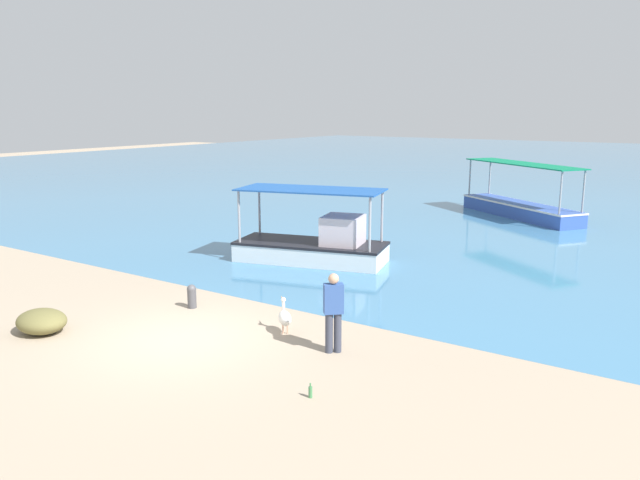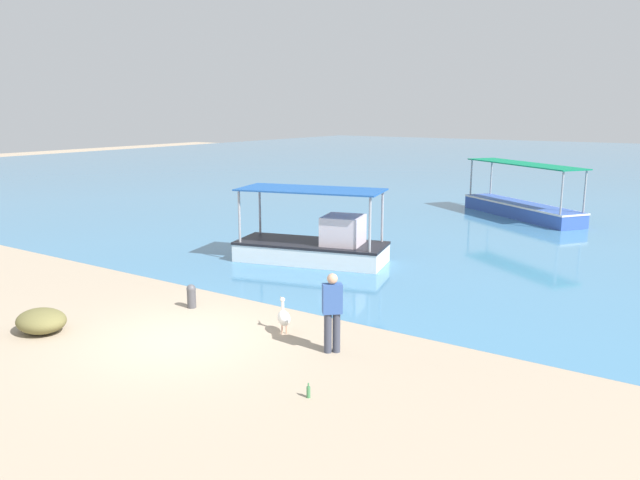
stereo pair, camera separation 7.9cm
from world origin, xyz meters
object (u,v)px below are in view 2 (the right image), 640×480
at_px(pelican, 284,317).
at_px(net_pile, 41,321).
at_px(glass_bottle, 308,392).
at_px(fishing_boat_near_left, 521,206).
at_px(fisherman_standing, 332,310).
at_px(fishing_boat_near_right, 316,244).
at_px(mooring_bollard, 191,295).

distance_m(pelican, net_pile, 5.49).
height_order(pelican, glass_bottle, pelican).
height_order(fishing_boat_near_left, fisherman_standing, fishing_boat_near_left).
bearing_deg(net_pile, glass_bottle, 5.99).
bearing_deg(fishing_boat_near_right, net_pile, -98.78).
bearing_deg(mooring_bollard, net_pile, -115.36).
height_order(fisherman_standing, glass_bottle, fisherman_standing).
xyz_separation_m(mooring_bollard, fisherman_standing, (4.57, -0.48, 0.58)).
bearing_deg(net_pile, fisherman_standing, 23.97).
distance_m(fishing_boat_near_right, glass_bottle, 9.92).
bearing_deg(net_pile, fishing_boat_near_left, 78.58).
xyz_separation_m(fishing_boat_near_left, fishing_boat_near_right, (-2.97, -12.56, 0.10)).
xyz_separation_m(fishing_boat_near_right, mooring_bollard, (0.12, -5.78, -0.28)).
bearing_deg(fishing_boat_near_left, mooring_bollard, -98.81).
distance_m(fishing_boat_near_left, fishing_boat_near_right, 12.91).
bearing_deg(glass_bottle, fisherman_standing, 111.92).
bearing_deg(mooring_bollard, glass_bottle, -24.60).
xyz_separation_m(fishing_boat_near_left, fisherman_standing, (1.73, -18.83, 0.40)).
bearing_deg(fisherman_standing, mooring_bollard, 174.04).
bearing_deg(glass_bottle, fishing_boat_near_right, 123.68).
bearing_deg(fisherman_standing, pelican, 167.78).
height_order(fishing_boat_near_left, pelican, fishing_boat_near_left).
xyz_separation_m(fishing_boat_near_left, net_pile, (-4.35, -21.53, -0.24)).
bearing_deg(fishing_boat_near_left, net_pile, -101.42).
distance_m(fishing_boat_near_left, net_pile, 21.97).
xyz_separation_m(fisherman_standing, net_pile, (-6.08, -2.70, -0.64)).
relative_size(fishing_boat_near_left, fishing_boat_near_right, 1.25).
relative_size(mooring_bollard, fisherman_standing, 0.36).
relative_size(fishing_boat_near_left, net_pile, 5.47).
bearing_deg(mooring_bollard, fisherman_standing, -5.96).
bearing_deg(glass_bottle, fishing_boat_near_left, 96.93).
bearing_deg(net_pile, fishing_boat_near_right, 81.22).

